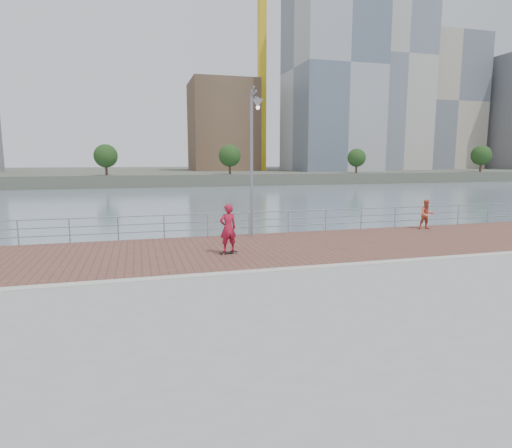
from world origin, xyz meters
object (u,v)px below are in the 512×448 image
object	(u,v)px
guardrail	(229,221)
street_lamp	(254,137)
skateboarder	(228,228)
bystander	(427,214)

from	to	relation	value
guardrail	street_lamp	size ratio (longest dim) A/B	5.89
guardrail	skateboarder	bearing A→B (deg)	-102.09
guardrail	street_lamp	xyz separation A→B (m)	(1.03, -0.98, 4.02)
street_lamp	skateboarder	size ratio (longest dim) A/B	3.52
guardrail	bystander	size ratio (longest dim) A/B	25.09
street_lamp	bystander	bearing A→B (deg)	0.09
skateboarder	bystander	world-z (taller)	skateboarder
guardrail	skateboarder	xyz separation A→B (m)	(-0.88, -4.11, 0.35)
street_lamp	bystander	size ratio (longest dim) A/B	4.26
street_lamp	guardrail	bearing A→B (deg)	136.22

